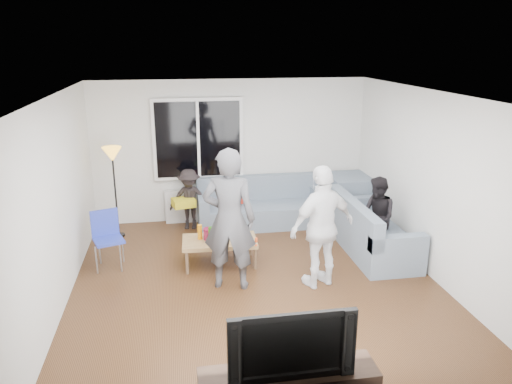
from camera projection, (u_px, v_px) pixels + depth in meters
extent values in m
cube|color=#56351C|center=(256.00, 285.00, 6.86)|extent=(5.00, 5.50, 0.04)
cube|color=white|center=(256.00, 93.00, 6.08)|extent=(5.00, 5.50, 0.04)
cube|color=silver|center=(231.00, 151.00, 9.08)|extent=(5.00, 0.04, 2.60)
cube|color=silver|center=(315.00, 298.00, 3.86)|extent=(5.00, 0.04, 2.60)
cube|color=silver|center=(55.00, 205.00, 6.07)|extent=(0.04, 5.50, 2.60)
cube|color=silver|center=(434.00, 186.00, 6.87)|extent=(0.04, 5.50, 2.60)
cube|color=white|center=(198.00, 139.00, 8.84)|extent=(1.62, 0.06, 1.47)
cube|color=black|center=(198.00, 140.00, 8.80)|extent=(1.50, 0.02, 1.35)
cube|color=white|center=(198.00, 140.00, 8.79)|extent=(0.05, 0.03, 1.35)
cube|color=silver|center=(201.00, 205.00, 9.16)|extent=(1.30, 0.12, 0.62)
imported|color=#315F26|center=(226.00, 178.00, 9.06)|extent=(0.26, 0.24, 0.40)
imported|color=white|center=(190.00, 186.00, 8.99)|extent=(0.18, 0.18, 0.16)
cube|color=slate|center=(351.00, 198.00, 9.22)|extent=(0.85, 0.85, 0.85)
cube|color=gold|center=(184.00, 202.00, 8.67)|extent=(0.44, 0.40, 0.14)
cube|color=maroon|center=(232.00, 199.00, 8.89)|extent=(0.37, 0.31, 0.13)
cube|color=#A88B51|center=(220.00, 252.00, 7.40)|extent=(1.13, 0.65, 0.40)
cylinder|color=maroon|center=(209.00, 234.00, 7.33)|extent=(0.17, 0.17, 0.17)
imported|color=#47474B|center=(229.00, 220.00, 6.51)|extent=(0.80, 0.62, 1.94)
imported|color=white|center=(322.00, 227.00, 6.59)|extent=(1.08, 0.72, 1.70)
imported|color=black|center=(377.00, 217.00, 7.62)|extent=(0.55, 0.66, 1.25)
imported|color=black|center=(189.00, 199.00, 8.73)|extent=(0.77, 0.53, 1.10)
imported|color=black|center=(289.00, 340.00, 4.25)|extent=(1.11, 0.15, 0.64)
cylinder|color=#2C7C16|center=(211.00, 235.00, 7.16)|extent=(0.08, 0.08, 0.25)
cylinder|color=black|center=(223.00, 230.00, 7.49)|extent=(0.07, 0.07, 0.17)
cylinder|color=#FFAA16|center=(235.00, 231.00, 7.30)|extent=(0.07, 0.07, 0.27)
cylinder|color=orange|center=(200.00, 232.00, 7.32)|extent=(0.07, 0.07, 0.23)
cylinder|color=black|center=(241.00, 229.00, 7.43)|extent=(0.07, 0.07, 0.22)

